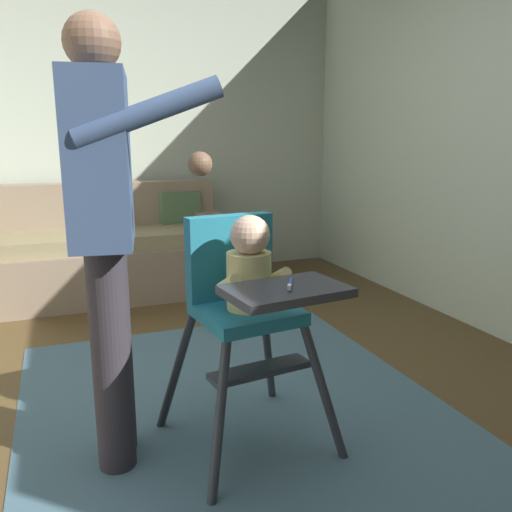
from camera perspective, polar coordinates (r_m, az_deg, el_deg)
ground at (r=2.41m, az=-7.34°, el=-19.06°), size 5.69×6.99×0.10m
wall_far at (r=4.74m, az=-15.86°, el=13.62°), size 4.89×0.06×2.65m
area_rug at (r=2.40m, az=-1.35°, el=-17.58°), size 1.88×2.42×0.01m
couch at (r=4.30m, az=-16.38°, el=0.41°), size 1.96×0.86×0.86m
high_chair at (r=2.00m, az=-1.05°, el=-3.61°), size 0.68×0.78×0.95m
adult_standing at (r=1.92m, az=-16.12°, el=3.30°), size 0.51×0.55×1.62m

